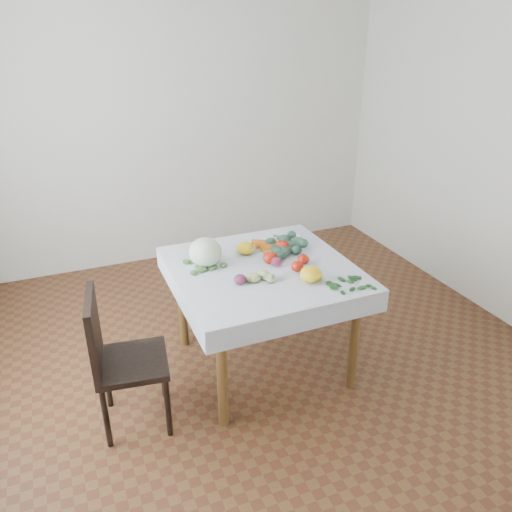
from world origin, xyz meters
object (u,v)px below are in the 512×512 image
Objects in this scene: table at (263,281)px; carrot_bunch at (275,248)px; heirloom_back at (246,248)px; chair at (116,354)px; cabbage at (205,252)px.

carrot_bunch is (0.18, 0.21, 0.12)m from table.
table is 0.27m from heirloom_back.
chair is 1.26m from carrot_bunch.
chair is 7.26× the size of heirloom_back.
heirloom_back is (0.30, 0.07, -0.05)m from cabbage.
chair is 4.18× the size of cabbage.
chair is at bearing -150.58° from cabbage.
chair is 2.63× the size of carrot_bunch.
heirloom_back reaches higher than carrot_bunch.
heirloom_back is at bearing 96.62° from table.
cabbage is at bearing -174.87° from carrot_bunch.
chair reaches higher than heirloom_back.
table is 4.80× the size of cabbage.
chair is at bearing -160.39° from carrot_bunch.
cabbage reaches higher than chair.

